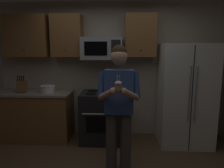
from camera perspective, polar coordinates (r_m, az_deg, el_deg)
name	(u,v)px	position (r m, az deg, el deg)	size (l,w,h in m)	color
wall_back	(111,70)	(4.13, -0.30, 3.87)	(4.40, 0.10, 2.60)	#B7AD99
oven_range	(102,117)	(3.93, -2.81, -8.94)	(0.76, 0.70, 0.93)	black
microwave	(102,49)	(3.85, -2.78, 9.72)	(0.74, 0.41, 0.40)	#9EA0A5
refrigerator	(185,95)	(3.92, 19.46, -2.87)	(0.90, 0.75, 1.80)	white
cabinet_row_upper	(71,36)	(4.01, -11.16, 12.83)	(2.78, 0.36, 0.76)	brown
counter_left	(34,115)	(4.27, -20.58, -8.03)	(1.44, 0.66, 0.92)	brown
knife_block	(22,86)	(4.18, -23.60, -0.53)	(0.16, 0.15, 0.32)	brown
bowl_large_white	(48,89)	(4.02, -17.25, -1.23)	(0.27, 0.27, 0.13)	white
person	(119,103)	(2.77, 1.87, -5.26)	(0.60, 0.48, 1.76)	#4C4742
cupcake	(118,85)	(2.39, 1.77, -0.33)	(0.09, 0.09, 0.17)	#A87F56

